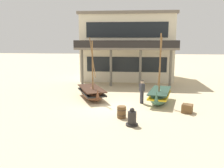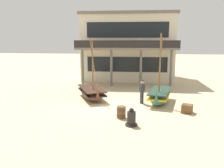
% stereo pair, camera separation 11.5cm
% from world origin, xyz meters
% --- Properties ---
extents(ground_plane, '(120.00, 120.00, 0.00)m').
position_xyz_m(ground_plane, '(0.00, 0.00, 0.00)').
color(ground_plane, '#CCB78E').
extents(fishing_boat_near_left, '(2.81, 3.96, 4.67)m').
position_xyz_m(fishing_boat_near_left, '(-1.69, 2.08, 0.49)').
color(fishing_boat_near_left, brown).
rests_on(fishing_boat_near_left, ground).
extents(fishing_boat_centre_large, '(2.04, 3.74, 4.92)m').
position_xyz_m(fishing_boat_centre_large, '(3.40, 1.38, 0.54)').
color(fishing_boat_centre_large, '#427056').
rests_on(fishing_boat_centre_large, ground).
extents(fisherman_by_hull, '(0.42, 0.40, 1.68)m').
position_xyz_m(fisherman_by_hull, '(2.12, 1.14, 0.83)').
color(fisherman_by_hull, '#33333D').
rests_on(fisherman_by_hull, ground).
extents(capstan_winch, '(0.66, 0.66, 0.98)m').
position_xyz_m(capstan_winch, '(1.49, -3.39, 0.38)').
color(capstan_winch, black).
rests_on(capstan_winch, ground).
extents(wooden_barrel, '(0.56, 0.56, 0.70)m').
position_xyz_m(wooden_barrel, '(0.87, -2.20, 0.35)').
color(wooden_barrel, brown).
rests_on(wooden_barrel, ground).
extents(cargo_crate, '(0.81, 0.81, 0.52)m').
position_xyz_m(cargo_crate, '(4.90, -0.78, 0.26)').
color(cargo_crate, brown).
rests_on(cargo_crate, ground).
extents(harbor_building_main, '(10.32, 8.91, 7.37)m').
position_xyz_m(harbor_building_main, '(0.70, 12.45, 3.69)').
color(harbor_building_main, beige).
rests_on(harbor_building_main, ground).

